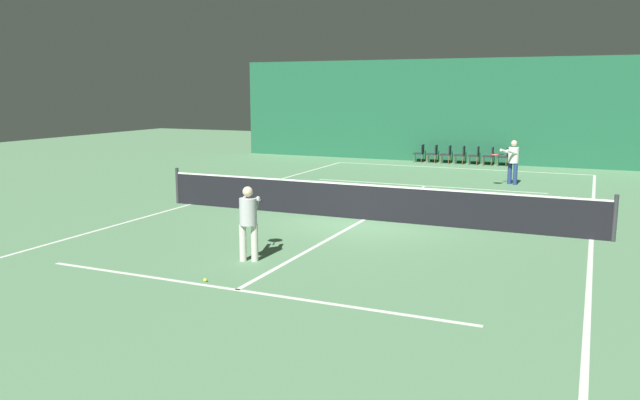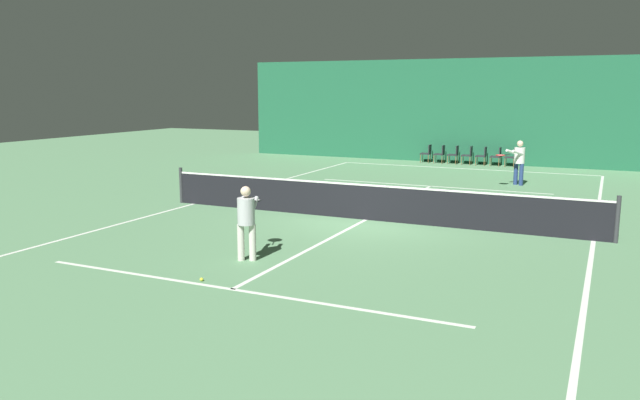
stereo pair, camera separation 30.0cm
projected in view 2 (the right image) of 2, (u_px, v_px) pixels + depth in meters
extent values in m
plane|color=#56845B|center=(366.00, 220.00, 16.37)|extent=(60.00, 60.00, 0.00)
cube|color=#1E5B3D|center=(476.00, 111.00, 28.49)|extent=(23.00, 0.12, 4.79)
cube|color=silver|center=(464.00, 169.00, 26.99)|extent=(11.00, 0.10, 0.00)
cube|color=silver|center=(430.00, 186.00, 22.08)|extent=(8.25, 0.10, 0.00)
cube|color=silver|center=(232.00, 289.00, 10.66)|extent=(8.25, 0.10, 0.00)
cube|color=silver|center=(194.00, 204.00, 18.66)|extent=(0.10, 23.80, 0.00)
cube|color=silver|center=(593.00, 241.00, 14.08)|extent=(0.10, 23.80, 0.00)
cube|color=silver|center=(366.00, 220.00, 16.37)|extent=(0.10, 12.80, 0.00)
cube|color=black|center=(366.00, 202.00, 16.29)|extent=(11.90, 0.02, 0.95)
cube|color=white|center=(366.00, 185.00, 16.21)|extent=(11.90, 0.02, 0.05)
cylinder|color=#333338|center=(181.00, 185.00, 18.76)|extent=(0.10, 0.10, 1.07)
cylinder|color=#333338|center=(617.00, 220.00, 13.80)|extent=(0.10, 0.10, 1.07)
cylinder|color=beige|center=(241.00, 242.00, 12.42)|extent=(0.18, 0.18, 0.74)
cylinder|color=beige|center=(253.00, 243.00, 12.41)|extent=(0.18, 0.18, 0.74)
cylinder|color=#B7B7BC|center=(246.00, 211.00, 12.30)|extent=(0.45, 0.45, 0.53)
sphere|color=beige|center=(246.00, 191.00, 12.23)|extent=(0.20, 0.20, 0.20)
cylinder|color=#B7B7BC|center=(241.00, 203.00, 12.53)|extent=(0.27, 0.50, 0.21)
cylinder|color=#B7B7BC|center=(255.00, 203.00, 12.51)|extent=(0.27, 0.50, 0.21)
cylinder|color=black|center=(251.00, 203.00, 12.92)|extent=(0.14, 0.29, 0.03)
torus|color=black|center=(254.00, 200.00, 13.22)|extent=(0.43, 0.43, 0.03)
cylinder|color=silver|center=(254.00, 200.00, 13.22)|extent=(0.36, 0.36, 0.00)
cylinder|color=navy|center=(521.00, 175.00, 22.19)|extent=(0.21, 0.21, 0.78)
cylinder|color=navy|center=(516.00, 174.00, 22.40)|extent=(0.21, 0.21, 0.78)
cylinder|color=white|center=(520.00, 155.00, 22.18)|extent=(0.51, 0.51, 0.56)
sphere|color=beige|center=(520.00, 144.00, 22.10)|extent=(0.22, 0.22, 0.22)
cylinder|color=white|center=(518.00, 153.00, 21.90)|extent=(0.38, 0.50, 0.23)
cylinder|color=white|center=(512.00, 152.00, 22.15)|extent=(0.38, 0.50, 0.23)
cylinder|color=black|center=(507.00, 155.00, 21.83)|extent=(0.19, 0.27, 0.03)
torus|color=red|center=(500.00, 155.00, 21.67)|extent=(0.46, 0.46, 0.03)
cylinder|color=silver|center=(500.00, 155.00, 21.67)|extent=(0.38, 0.38, 0.00)
cylinder|color=brown|center=(423.00, 158.00, 29.53)|extent=(0.03, 0.03, 0.39)
cylinder|color=brown|center=(420.00, 159.00, 29.19)|extent=(0.03, 0.03, 0.39)
cylinder|color=brown|center=(430.00, 158.00, 29.37)|extent=(0.03, 0.03, 0.39)
cylinder|color=brown|center=(428.00, 159.00, 29.03)|extent=(0.03, 0.03, 0.39)
cube|color=#232328|center=(426.00, 154.00, 29.24)|extent=(0.44, 0.44, 0.05)
cube|color=#232328|center=(430.00, 149.00, 29.12)|extent=(0.04, 0.44, 0.40)
cylinder|color=brown|center=(436.00, 158.00, 29.26)|extent=(0.03, 0.03, 0.39)
cylinder|color=brown|center=(434.00, 159.00, 28.92)|extent=(0.03, 0.03, 0.39)
cylinder|color=brown|center=(444.00, 159.00, 29.10)|extent=(0.03, 0.03, 0.39)
cylinder|color=brown|center=(442.00, 160.00, 28.76)|extent=(0.03, 0.03, 0.39)
cube|color=#232328|center=(439.00, 154.00, 28.97)|extent=(0.44, 0.44, 0.05)
cube|color=#232328|center=(443.00, 150.00, 28.85)|extent=(0.04, 0.44, 0.40)
cylinder|color=brown|center=(449.00, 159.00, 28.99)|extent=(0.03, 0.03, 0.39)
cylinder|color=brown|center=(447.00, 160.00, 28.65)|extent=(0.03, 0.03, 0.39)
cylinder|color=brown|center=(458.00, 159.00, 28.83)|extent=(0.03, 0.03, 0.39)
cylinder|color=brown|center=(456.00, 160.00, 28.49)|extent=(0.03, 0.03, 0.39)
cube|color=#232328|center=(453.00, 155.00, 28.71)|extent=(0.44, 0.44, 0.05)
cube|color=#232328|center=(457.00, 150.00, 28.58)|extent=(0.04, 0.44, 0.40)
cylinder|color=brown|center=(463.00, 160.00, 28.73)|extent=(0.03, 0.03, 0.39)
cylinder|color=brown|center=(461.00, 160.00, 28.39)|extent=(0.03, 0.03, 0.39)
cylinder|color=brown|center=(471.00, 160.00, 28.57)|extent=(0.03, 0.03, 0.39)
cylinder|color=brown|center=(470.00, 161.00, 28.23)|extent=(0.03, 0.03, 0.39)
cube|color=#232328|center=(467.00, 155.00, 28.44)|extent=(0.44, 0.44, 0.05)
cube|color=#232328|center=(471.00, 151.00, 28.32)|extent=(0.04, 0.44, 0.40)
cylinder|color=brown|center=(477.00, 160.00, 28.46)|extent=(0.03, 0.03, 0.39)
cylinder|color=brown|center=(476.00, 161.00, 28.12)|extent=(0.03, 0.03, 0.39)
cylinder|color=brown|center=(486.00, 161.00, 28.30)|extent=(0.03, 0.03, 0.39)
cylinder|color=brown|center=(484.00, 162.00, 27.96)|extent=(0.03, 0.03, 0.39)
cube|color=#232328|center=(481.00, 156.00, 28.17)|extent=(0.44, 0.44, 0.05)
cube|color=#232328|center=(486.00, 151.00, 28.05)|extent=(0.04, 0.44, 0.40)
cylinder|color=brown|center=(492.00, 161.00, 28.19)|extent=(0.03, 0.03, 0.39)
cylinder|color=brown|center=(490.00, 162.00, 27.85)|extent=(0.03, 0.03, 0.39)
cylinder|color=brown|center=(500.00, 161.00, 28.03)|extent=(0.03, 0.03, 0.39)
cylinder|color=brown|center=(499.00, 162.00, 27.69)|extent=(0.03, 0.03, 0.39)
cube|color=#232328|center=(495.00, 157.00, 27.90)|extent=(0.44, 0.44, 0.05)
cube|color=#232328|center=(500.00, 152.00, 27.78)|extent=(0.04, 0.44, 0.40)
cylinder|color=brown|center=(506.00, 162.00, 27.92)|extent=(0.03, 0.03, 0.39)
cylinder|color=brown|center=(505.00, 162.00, 27.59)|extent=(0.03, 0.03, 0.39)
cylinder|color=brown|center=(515.00, 162.00, 27.77)|extent=(0.03, 0.03, 0.39)
cylinder|color=brown|center=(514.00, 163.00, 27.43)|extent=(0.03, 0.03, 0.39)
cube|color=#232328|center=(510.00, 157.00, 27.64)|extent=(0.44, 0.44, 0.05)
cube|color=#232328|center=(515.00, 152.00, 27.51)|extent=(0.04, 0.44, 0.40)
sphere|color=#D1DB33|center=(202.00, 279.00, 11.11)|extent=(0.07, 0.07, 0.07)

